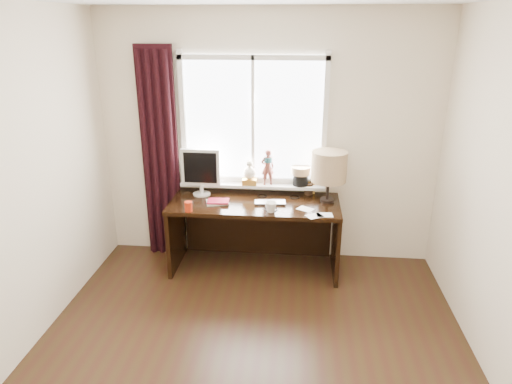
# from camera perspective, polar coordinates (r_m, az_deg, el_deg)

# --- Properties ---
(floor) EXTENTS (3.50, 4.00, 0.00)m
(floor) POSITION_cam_1_polar(r_m,az_deg,el_deg) (3.58, -1.24, -22.53)
(floor) COLOR #32210F
(floor) RESTS_ON ground
(wall_back) EXTENTS (3.50, 0.00, 2.60)m
(wall_back) POSITION_cam_1_polar(r_m,az_deg,el_deg) (4.75, 1.49, 6.52)
(wall_back) COLOR beige
(wall_back) RESTS_ON ground
(laptop) EXTENTS (0.32, 0.22, 0.02)m
(laptop) POSITION_cam_1_polar(r_m,az_deg,el_deg) (4.54, 1.80, -1.32)
(laptop) COLOR silver
(laptop) RESTS_ON desk
(mug) EXTENTS (0.15, 0.15, 0.11)m
(mug) POSITION_cam_1_polar(r_m,az_deg,el_deg) (4.33, 1.89, -1.84)
(mug) COLOR white
(mug) RESTS_ON desk
(red_cup) EXTENTS (0.07, 0.07, 0.10)m
(red_cup) POSITION_cam_1_polar(r_m,az_deg,el_deg) (4.39, -8.44, -1.82)
(red_cup) COLOR #A6220A
(red_cup) RESTS_ON desk
(window) EXTENTS (1.52, 0.20, 1.40)m
(window) POSITION_cam_1_polar(r_m,az_deg,el_deg) (4.72, -0.26, 6.48)
(window) COLOR white
(window) RESTS_ON ground
(curtain) EXTENTS (0.38, 0.09, 2.25)m
(curtain) POSITION_cam_1_polar(r_m,az_deg,el_deg) (4.92, -11.92, 4.34)
(curtain) COLOR black
(curtain) RESTS_ON floor
(desk) EXTENTS (1.70, 0.70, 0.75)m
(desk) POSITION_cam_1_polar(r_m,az_deg,el_deg) (4.76, -0.04, -3.55)
(desk) COLOR black
(desk) RESTS_ON floor
(monitor) EXTENTS (0.40, 0.18, 0.49)m
(monitor) POSITION_cam_1_polar(r_m,az_deg,el_deg) (4.72, -6.93, 2.83)
(monitor) COLOR beige
(monitor) RESTS_ON desk
(notebook_stack) EXTENTS (0.25, 0.21, 0.03)m
(notebook_stack) POSITION_cam_1_polar(r_m,az_deg,el_deg) (4.56, -4.79, -1.22)
(notebook_stack) COLOR beige
(notebook_stack) RESTS_ON desk
(brush_holder) EXTENTS (0.09, 0.09, 0.25)m
(brush_holder) POSITION_cam_1_polar(r_m,az_deg,el_deg) (4.80, 6.60, 0.42)
(brush_holder) COLOR black
(brush_holder) RESTS_ON desk
(icon_frame) EXTENTS (0.10, 0.03, 0.13)m
(icon_frame) POSITION_cam_1_polar(r_m,az_deg,el_deg) (4.82, 6.80, 0.53)
(icon_frame) COLOR gold
(icon_frame) RESTS_ON desk
(table_lamp) EXTENTS (0.35, 0.35, 0.52)m
(table_lamp) POSITION_cam_1_polar(r_m,az_deg,el_deg) (4.53, 9.12, 3.10)
(table_lamp) COLOR black
(table_lamp) RESTS_ON desk
(loose_papers) EXTENTS (0.35, 0.33, 0.00)m
(loose_papers) POSITION_cam_1_polar(r_m,az_deg,el_deg) (4.34, 7.35, -2.65)
(loose_papers) COLOR white
(loose_papers) RESTS_ON desk
(desk_cables) EXTENTS (0.47, 0.51, 0.01)m
(desk_cables) POSITION_cam_1_polar(r_m,az_deg,el_deg) (4.58, 2.54, -1.23)
(desk_cables) COLOR black
(desk_cables) RESTS_ON desk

